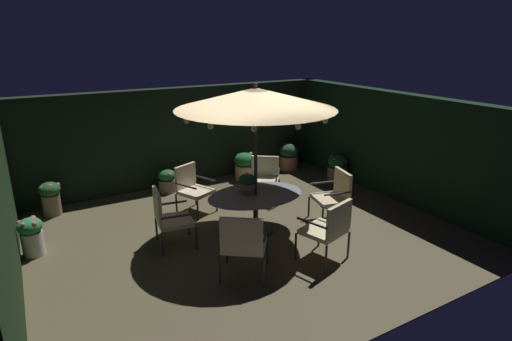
{
  "coord_description": "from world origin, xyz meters",
  "views": [
    {
      "loc": [
        -3.2,
        -5.97,
        3.35
      ],
      "look_at": [
        0.19,
        -0.13,
        1.15
      ],
      "focal_mm": 29.11,
      "sensor_mm": 36.0,
      "label": 1
    }
  ],
  "objects": [
    {
      "name": "hedge_backdrop_right",
      "position": [
        3.66,
        0.0,
        1.12
      ],
      "size": [
        0.3,
        6.44,
        2.24
      ],
      "primitive_type": "cube",
      "color": "black",
      "rests_on": "ground_plane"
    },
    {
      "name": "hedge_backdrop_rear",
      "position": [
        0.0,
        3.07,
        1.12
      ],
      "size": [
        7.62,
        0.3,
        2.24
      ],
      "primitive_type": "cube",
      "color": "black",
      "rests_on": "ground_plane"
    },
    {
      "name": "potted_plant_right_far",
      "position": [
        -3.31,
        0.92,
        0.35
      ],
      "size": [
        0.37,
        0.37,
        0.63
      ],
      "color": "silver",
      "rests_on": "ground_plane"
    },
    {
      "name": "patio_chair_northeast",
      "position": [
        1.1,
        1.1,
        0.54
      ],
      "size": [
        0.84,
        0.82,
        0.92
      ],
      "color": "#2B3233",
      "rests_on": "ground_plane"
    },
    {
      "name": "patio_chair_north",
      "position": [
        1.68,
        -0.48,
        0.56
      ],
      "size": [
        0.7,
        0.76,
        0.98
      ],
      "color": "#2F2D2F",
      "rests_on": "ground_plane"
    },
    {
      "name": "potted_plant_back_right",
      "position": [
        1.36,
        2.45,
        0.34
      ],
      "size": [
        0.49,
        0.49,
        0.66
      ],
      "color": "tan",
      "rests_on": "ground_plane"
    },
    {
      "name": "ground_plane",
      "position": [
        0.0,
        0.0,
        -0.01
      ],
      "size": [
        7.62,
        6.44,
        0.02
      ],
      "primitive_type": "cube",
      "color": "brown"
    },
    {
      "name": "patio_dining_table",
      "position": [
        0.19,
        -0.12,
        0.57
      ],
      "size": [
        1.75,
        1.24,
        0.71
      ],
      "color": "#2E2F33",
      "rests_on": "ground_plane"
    },
    {
      "name": "potted_plant_back_left",
      "position": [
        -2.9,
        2.49,
        0.37
      ],
      "size": [
        0.4,
        0.4,
        0.67
      ],
      "color": "#7C684E",
      "rests_on": "ground_plane"
    },
    {
      "name": "patio_chair_east",
      "position": [
        -0.45,
        1.27,
        0.53
      ],
      "size": [
        0.77,
        0.78,
        0.94
      ],
      "color": "#322B2D",
      "rests_on": "ground_plane"
    },
    {
      "name": "potted_plant_back_center",
      "position": [
        3.26,
        1.26,
        0.32
      ],
      "size": [
        0.48,
        0.48,
        0.63
      ],
      "color": "#7F6D56",
      "rests_on": "ground_plane"
    },
    {
      "name": "potted_plant_right_near",
      "position": [
        -0.55,
        2.59,
        0.27
      ],
      "size": [
        0.39,
        0.39,
        0.52
      ],
      "color": "#816455",
      "rests_on": "ground_plane"
    },
    {
      "name": "patio_chair_south",
      "position": [
        -0.73,
        -1.35,
        0.59
      ],
      "size": [
        0.88,
        0.87,
        1.02
      ],
      "color": "#2B2830",
      "rests_on": "ground_plane"
    },
    {
      "name": "potted_plant_left_far",
      "position": [
        2.75,
        2.59,
        0.34
      ],
      "size": [
        0.5,
        0.5,
        0.68
      ],
      "color": "#AC694C",
      "rests_on": "ground_plane"
    },
    {
      "name": "centerpiece_planter",
      "position": [
        0.06,
        -0.03,
        0.94
      ],
      "size": [
        0.29,
        0.29,
        0.39
      ],
      "color": "olive",
      "rests_on": "patio_dining_table"
    },
    {
      "name": "patio_chair_southeast",
      "position": [
        -1.34,
        0.11,
        0.56
      ],
      "size": [
        0.67,
        0.69,
        1.0
      ],
      "color": "#2F3131",
      "rests_on": "ground_plane"
    },
    {
      "name": "patio_chair_southwest",
      "position": [
        0.62,
        -1.59,
        0.59
      ],
      "size": [
        0.79,
        0.75,
        1.01
      ],
      "color": "#322F30",
      "rests_on": "ground_plane"
    },
    {
      "name": "patio_umbrella",
      "position": [
        0.19,
        -0.12,
        2.37
      ],
      "size": [
        2.67,
        2.67,
        2.62
      ],
      "color": "#2F2E33",
      "rests_on": "ground_plane"
    }
  ]
}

